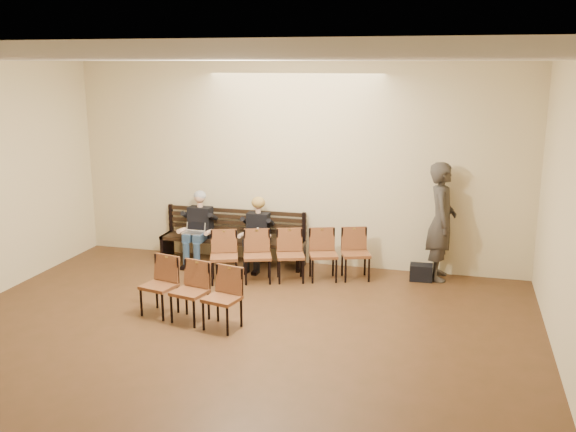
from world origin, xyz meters
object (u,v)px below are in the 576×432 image
seated_woman (257,237)px  laptop (193,233)px  water_bottle (258,241)px  passerby (442,213)px  chair_row_front (290,256)px  bag (421,272)px  seated_man (198,229)px  bench (232,251)px  chair_row_back (190,292)px

seated_woman → laptop: seated_woman is taller
water_bottle → passerby: (2.97, 0.50, 0.55)m
seated_woman → chair_row_front: 0.92m
bag → seated_woman: bearing=-179.3°
seated_man → water_bottle: size_ratio=5.55×
bench → seated_woman: (0.50, -0.12, 0.32)m
bench → seated_man: bearing=-168.3°
seated_man → water_bottle: seated_man is taller
seated_man → chair_row_back: seated_man is taller
bag → chair_row_front: 2.16m
chair_row_front → laptop: bearing=149.5°
seated_man → seated_woman: seated_man is taller
bench → chair_row_front: bearing=-27.6°
bag → passerby: passerby is taller
seated_man → laptop: 0.18m
bench → water_bottle: water_bottle is taller
seated_man → bag: (3.89, 0.04, -0.48)m
bag → passerby: bearing=34.1°
seated_man → laptop: seated_man is taller
bench → chair_row_back: 2.68m
seated_woman → chair_row_front: bearing=-35.5°
water_bottle → bag: water_bottle is taller
seated_man → seated_woman: (1.08, 0.00, -0.07)m
water_bottle → bag: 2.75m
bench → chair_row_front: (1.24, -0.65, 0.20)m
bench → bag: 3.31m
passerby → chair_row_back: bearing=127.6°
water_bottle → seated_man: bearing=166.8°
seated_man → bag: bearing=0.5°
bench → water_bottle: (0.61, -0.40, 0.34)m
bag → chair_row_front: bearing=-164.6°
bag → seated_man: bearing=-179.5°
seated_woman → bench: bearing=166.5°
seated_man → laptop: (-0.03, -0.17, -0.03)m
bench → bag: (3.31, -0.08, -0.09)m
seated_man → water_bottle: (1.19, -0.28, -0.05)m
chair_row_front → chair_row_back: (-0.89, -2.00, -0.01)m
seated_man → seated_woman: bearing=0.0°
bag → chair_row_back: (-2.96, -2.56, 0.28)m
laptop → passerby: passerby is taller
bench → seated_man: 0.71m
bench → passerby: (3.58, 0.10, 0.89)m
seated_man → chair_row_back: 2.70m
seated_man → chair_row_back: bearing=-69.8°
chair_row_front → passerby: bearing=-1.8°
seated_woman → chair_row_front: size_ratio=0.42×
seated_man → passerby: (4.16, 0.22, 0.50)m
seated_woman → bag: (2.81, 0.04, -0.41)m
bag → chair_row_front: size_ratio=0.14×
laptop → chair_row_back: chair_row_back is taller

